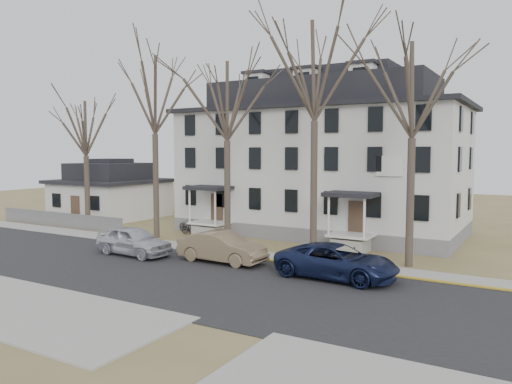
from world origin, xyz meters
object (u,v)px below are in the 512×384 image
Objects in this scene: small_house at (111,193)px; bicycle_left at (186,226)px; tree_center at (315,63)px; bicycle_right at (190,229)px; car_silver at (134,241)px; car_tan at (222,248)px; car_navy at (337,262)px; tree_far_left at (154,89)px; tree_mid_left at (227,95)px; tree_bungalow at (85,124)px; boarding_house at (321,161)px; tree_mid_right at (413,83)px.

small_house reaches higher than bicycle_left.
small_house is 4.97× the size of bicycle_left.
bicycle_right is (-10.70, 2.10, -10.63)m from tree_center.
car_silver is at bearing -143.05° from bicycle_left.
car_navy is (6.66, -0.08, -0.02)m from car_tan.
tree_far_left reaches higher than car_navy.
tree_mid_left is 2.58× the size of car_silver.
tree_bungalow reaches higher than car_silver.
boarding_house is 1.93× the size of tree_bungalow.
small_house reaches higher than bicycle_right.
tree_far_left is at bearing 0.00° from tree_bungalow.
car_tan is at bearing -92.37° from boarding_house.
tree_bungalow is 17.64m from car_tan.
car_silver is at bearing -28.10° from tree_bungalow.
car_tan is at bearing -129.32° from tree_center.
bicycle_right is at bearing 58.26° from tree_far_left.
car_silver is 0.98× the size of car_tan.
tree_far_left is 11.30m from car_silver.
tree_far_left reaches higher than small_house.
small_house is 0.68× the size of tree_mid_left.
bicycle_left is (-14.82, 7.27, -0.35)m from car_navy.
car_silver reaches higher than car_navy.
tree_mid_left is at bearing 180.00° from tree_center.
tree_center reaches higher than bicycle_left.
car_silver reaches higher than bicycle_left.
small_house is 19.53m from tree_mid_left.
tree_far_left is at bearing 180.00° from tree_mid_left.
tree_center is 2.98× the size of car_silver.
small_house is 1.76× the size of car_silver.
tree_center is 1.15× the size of tree_mid_right.
tree_far_left is 2.35× the size of car_navy.
bicycle_left is (-11.67, 2.89, -10.62)m from tree_center.
tree_mid_right is at bearing -43.81° from boarding_house.
car_tan reaches higher than car_navy.
car_silver is 8.65m from bicycle_left.
tree_mid_right is 19.67m from bicycle_left.
tree_far_left is at bearing 180.00° from tree_center.
car_silver is at bearing 101.74° from car_tan.
tree_center reaches higher than tree_far_left.
tree_far_left is at bearing 33.07° from car_silver.
small_house is 11.93m from bicycle_left.
tree_mid_left is 13.08m from tree_bungalow.
car_silver is at bearing -39.50° from small_house.
tree_far_left is 18.42m from car_navy.
bicycle_right is at bearing 172.62° from tree_mid_right.
tree_far_left reaches higher than tree_mid_right.
car_silver is (-3.02, -5.33, -8.76)m from tree_mid_left.
tree_center reaches higher than car_navy.
tree_mid_left is at bearing -115.44° from bicycle_right.
bicycle_left is at bearing -148.75° from boarding_house.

